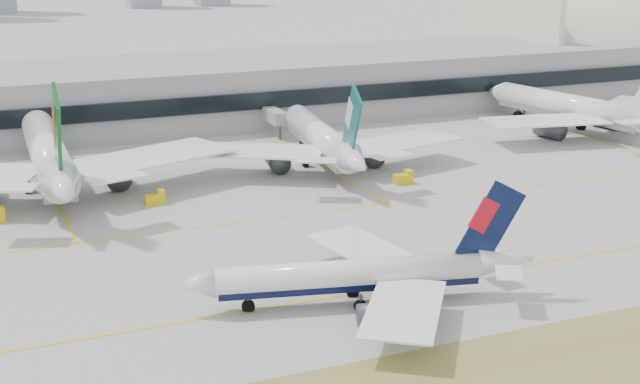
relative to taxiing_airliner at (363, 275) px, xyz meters
name	(u,v)px	position (x,y,z in m)	size (l,w,h in m)	color
ground	(387,273)	(7.90, 8.27, -3.88)	(3000.00, 3000.00, 0.00)	#99978F
taxiing_airliner	(363,275)	(0.00, 0.00, 0.00)	(47.42, 40.60, 16.09)	white
widebody_eva	(49,157)	(-31.26, 69.50, 2.72)	(69.65, 68.01, 24.83)	white
widebody_cathay	(323,140)	(22.70, 66.73, 1.67)	(58.03, 57.27, 20.88)	white
widebody_china_air	(576,109)	(91.51, 73.34, 1.82)	(58.95, 58.53, 21.44)	white
terminal	(183,92)	(7.90, 123.11, 3.62)	(280.00, 43.10, 15.00)	gray
hangar	(613,73)	(162.46, 143.27, -3.74)	(91.00, 60.00, 60.00)	beige
gse_b	(155,199)	(-15.17, 53.97, -2.83)	(3.55, 2.00, 2.60)	#DFBA0B
gse_c	(404,178)	(32.06, 48.97, -2.83)	(3.55, 2.00, 2.60)	#DFBA0B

